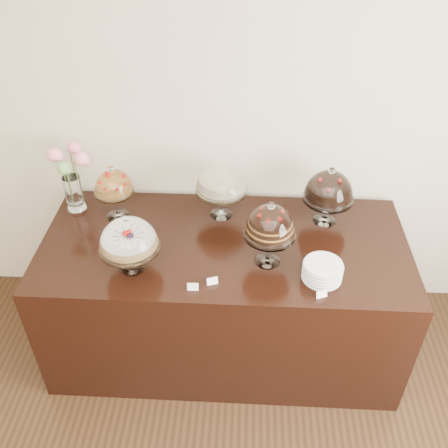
{
  "coord_description": "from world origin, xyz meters",
  "views": [
    {
      "loc": [
        0.19,
        0.17,
        2.82
      ],
      "look_at": [
        0.07,
        2.4,
        1.08
      ],
      "focal_mm": 40.0,
      "sensor_mm": 36.0,
      "label": 1
    }
  ],
  "objects_px": {
    "cake_stand_choco_layer": "(270,224)",
    "flower_vase": "(71,176)",
    "cake_stand_dark_choco": "(329,188)",
    "cake_stand_fruit_tart": "(113,185)",
    "cake_stand_sugar_sponge": "(128,237)",
    "display_counter": "(224,295)",
    "plate_stack": "(322,271)",
    "cake_stand_cheesecake": "(221,182)"
  },
  "relations": [
    {
      "from": "display_counter",
      "to": "cake_stand_fruit_tart",
      "type": "relative_size",
      "value": 5.96
    },
    {
      "from": "cake_stand_cheesecake",
      "to": "flower_vase",
      "type": "bearing_deg",
      "value": 178.09
    },
    {
      "from": "cake_stand_sugar_sponge",
      "to": "cake_stand_fruit_tart",
      "type": "relative_size",
      "value": 0.97
    },
    {
      "from": "display_counter",
      "to": "cake_stand_choco_layer",
      "type": "bearing_deg",
      "value": -30.67
    },
    {
      "from": "cake_stand_fruit_tart",
      "to": "plate_stack",
      "type": "height_order",
      "value": "cake_stand_fruit_tart"
    },
    {
      "from": "cake_stand_cheesecake",
      "to": "plate_stack",
      "type": "height_order",
      "value": "cake_stand_cheesecake"
    },
    {
      "from": "cake_stand_fruit_tart",
      "to": "plate_stack",
      "type": "relative_size",
      "value": 1.73
    },
    {
      "from": "display_counter",
      "to": "cake_stand_choco_layer",
      "type": "height_order",
      "value": "cake_stand_choco_layer"
    },
    {
      "from": "display_counter",
      "to": "cake_stand_cheesecake",
      "type": "bearing_deg",
      "value": 97.15
    },
    {
      "from": "cake_stand_sugar_sponge",
      "to": "display_counter",
      "type": "bearing_deg",
      "value": 25.7
    },
    {
      "from": "cake_stand_sugar_sponge",
      "to": "cake_stand_cheesecake",
      "type": "height_order",
      "value": "cake_stand_cheesecake"
    },
    {
      "from": "cake_stand_sugar_sponge",
      "to": "cake_stand_fruit_tart",
      "type": "bearing_deg",
      "value": 111.51
    },
    {
      "from": "display_counter",
      "to": "cake_stand_sugar_sponge",
      "type": "xyz_separation_m",
      "value": [
        -0.51,
        -0.24,
        0.67
      ]
    },
    {
      "from": "plate_stack",
      "to": "cake_stand_fruit_tart",
      "type": "bearing_deg",
      "value": 157.76
    },
    {
      "from": "cake_stand_choco_layer",
      "to": "flower_vase",
      "type": "distance_m",
      "value": 1.32
    },
    {
      "from": "cake_stand_dark_choco",
      "to": "cake_stand_fruit_tart",
      "type": "xyz_separation_m",
      "value": [
        -1.31,
        -0.02,
        -0.01
      ]
    },
    {
      "from": "cake_stand_choco_layer",
      "to": "flower_vase",
      "type": "height_order",
      "value": "flower_vase"
    },
    {
      "from": "cake_stand_cheesecake",
      "to": "cake_stand_dark_choco",
      "type": "distance_m",
      "value": 0.66
    },
    {
      "from": "display_counter",
      "to": "plate_stack",
      "type": "height_order",
      "value": "plate_stack"
    },
    {
      "from": "display_counter",
      "to": "cake_stand_fruit_tart",
      "type": "height_order",
      "value": "cake_stand_fruit_tart"
    },
    {
      "from": "cake_stand_dark_choco",
      "to": "cake_stand_fruit_tart",
      "type": "relative_size",
      "value": 1.05
    },
    {
      "from": "cake_stand_cheesecake",
      "to": "cake_stand_fruit_tart",
      "type": "xyz_separation_m",
      "value": [
        -0.66,
        -0.05,
        -0.01
      ]
    },
    {
      "from": "cake_stand_sugar_sponge",
      "to": "flower_vase",
      "type": "relative_size",
      "value": 0.83
    },
    {
      "from": "flower_vase",
      "to": "cake_stand_choco_layer",
      "type": "bearing_deg",
      "value": -20.61
    },
    {
      "from": "cake_stand_fruit_tart",
      "to": "flower_vase",
      "type": "bearing_deg",
      "value": 164.18
    },
    {
      "from": "flower_vase",
      "to": "cake_stand_sugar_sponge",
      "type": "bearing_deg",
      "value": -49.53
    },
    {
      "from": "display_counter",
      "to": "cake_stand_dark_choco",
      "type": "distance_m",
      "value": 0.96
    },
    {
      "from": "cake_stand_choco_layer",
      "to": "cake_stand_cheesecake",
      "type": "height_order",
      "value": "cake_stand_choco_layer"
    },
    {
      "from": "cake_stand_sugar_sponge",
      "to": "cake_stand_fruit_tart",
      "type": "xyz_separation_m",
      "value": [
        -0.19,
        0.48,
        0.02
      ]
    },
    {
      "from": "plate_stack",
      "to": "cake_stand_dark_choco",
      "type": "bearing_deg",
      "value": 82.31
    },
    {
      "from": "cake_stand_cheesecake",
      "to": "cake_stand_choco_layer",
      "type": "bearing_deg",
      "value": -56.21
    },
    {
      "from": "cake_stand_choco_layer",
      "to": "cake_stand_dark_choco",
      "type": "height_order",
      "value": "cake_stand_choco_layer"
    },
    {
      "from": "cake_stand_dark_choco",
      "to": "plate_stack",
      "type": "bearing_deg",
      "value": -97.69
    },
    {
      "from": "cake_stand_cheesecake",
      "to": "display_counter",
      "type": "bearing_deg",
      "value": -82.85
    },
    {
      "from": "cake_stand_sugar_sponge",
      "to": "cake_stand_choco_layer",
      "type": "height_order",
      "value": "cake_stand_choco_layer"
    },
    {
      "from": "cake_stand_choco_layer",
      "to": "cake_stand_fruit_tart",
      "type": "height_order",
      "value": "cake_stand_choco_layer"
    },
    {
      "from": "cake_stand_sugar_sponge",
      "to": "plate_stack",
      "type": "bearing_deg",
      "value": -1.74
    },
    {
      "from": "cake_stand_dark_choco",
      "to": "flower_vase",
      "type": "distance_m",
      "value": 1.6
    },
    {
      "from": "cake_stand_cheesecake",
      "to": "plate_stack",
      "type": "bearing_deg",
      "value": -43.68
    },
    {
      "from": "cake_stand_sugar_sponge",
      "to": "cake_stand_choco_layer",
      "type": "relative_size",
      "value": 0.88
    },
    {
      "from": "cake_stand_fruit_tart",
      "to": "flower_vase",
      "type": "relative_size",
      "value": 0.85
    },
    {
      "from": "cake_stand_dark_choco",
      "to": "cake_stand_choco_layer",
      "type": "bearing_deg",
      "value": -132.14
    }
  ]
}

